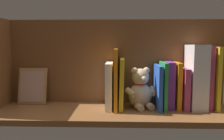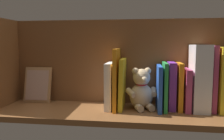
{
  "view_description": "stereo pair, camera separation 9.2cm",
  "coord_description": "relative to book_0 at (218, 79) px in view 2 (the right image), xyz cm",
  "views": [
    {
      "loc": [
        -3.26,
        91.58,
        26.25
      ],
      "look_at": [
        0.0,
        0.0,
        16.28
      ],
      "focal_mm": 36.93,
      "sensor_mm": 36.0,
      "label": 1
    },
    {
      "loc": [
        -12.43,
        90.79,
        26.25
      ],
      "look_at": [
        0.0,
        0.0,
        16.28
      ],
      "focal_mm": 36.93,
      "sensor_mm": 36.0,
      "label": 2
    }
  ],
  "objects": [
    {
      "name": "ground_plane",
      "position": [
        41.78,
        4.37,
        -13.87
      ],
      "size": [
        99.21,
        29.55,
        2.2
      ],
      "primitive_type": "cube",
      "color": "brown"
    },
    {
      "name": "shelf_back_panel",
      "position": [
        41.78,
        -8.16,
        5.97
      ],
      "size": [
        99.21,
        1.5,
        37.49
      ],
      "primitive_type": "cube",
      "color": "brown",
      "rests_on": "ground_plane"
    },
    {
      "name": "shelf_side_divider",
      "position": [
        89.39,
        4.37,
        5.97
      ],
      "size": [
        2.4,
        23.55,
        37.49
      ],
      "primitive_type": "cube",
      "color": "brown",
      "rests_on": "ground_plane"
    },
    {
      "name": "book_0",
      "position": [
        0.0,
        0.0,
        0.0
      ],
      "size": [
        1.44,
        14.01,
        25.54
      ],
      "primitive_type": "cube",
      "color": "yellow",
      "rests_on": "ground_plane"
    },
    {
      "name": "book_1",
      "position": [
        2.31,
        -0.71,
        0.27
      ],
      "size": [
        1.75,
        12.59,
        26.08
      ],
      "primitive_type": "cube",
      "color": "#B23F72",
      "rests_on": "ground_plane"
    },
    {
      "name": "dictionary_thick_white",
      "position": [
        7.1,
        0.15,
        0.42
      ],
      "size": [
        6.39,
        14.12,
        26.39
      ],
      "primitive_type": "cube",
      "color": "white",
      "rests_on": "ground_plane"
    },
    {
      "name": "book_2",
      "position": [
        12.1,
        0.0,
        -4.37
      ],
      "size": [
        2.15,
        14.02,
        16.8
      ],
      "primitive_type": "cube",
      "color": "#B23F72",
      "rests_on": "ground_plane"
    },
    {
      "name": "book_3",
      "position": [
        14.79,
        -0.6,
        -3.24
      ],
      "size": [
        1.8,
        12.82,
        19.06
      ],
      "primitive_type": "cube",
      "color": "orange",
      "rests_on": "ground_plane"
    },
    {
      "name": "book_4",
      "position": [
        17.83,
        -1.06,
        -3.14
      ],
      "size": [
        2.84,
        11.89,
        19.25
      ],
      "primitive_type": "cube",
      "color": "purple",
      "rests_on": "ground_plane"
    },
    {
      "name": "book_5",
      "position": [
        20.67,
        0.49,
        -3.16
      ],
      "size": [
        1.4,
        15.0,
        19.21
      ],
      "primitive_type": "cube",
      "color": "green",
      "rests_on": "ground_plane"
    },
    {
      "name": "book_6",
      "position": [
        22.87,
        1.06,
        -3.74
      ],
      "size": [
        1.56,
        16.14,
        18.05
      ],
      "primitive_type": "cube",
      "color": "blue",
      "rests_on": "ground_plane"
    },
    {
      "name": "teddy_bear",
      "position": [
        29.93,
        0.7,
        -5.28
      ],
      "size": [
        13.01,
        12.98,
        17.02
      ],
      "rotation": [
        0.0,
        0.0,
        0.34
      ],
      "color": "#D1B284",
      "rests_on": "ground_plane"
    },
    {
      "name": "book_7",
      "position": [
        37.93,
        0.76,
        -2.47
      ],
      "size": [
        2.23,
        15.54,
        20.63
      ],
      "primitive_type": "cube",
      "rotation": [
        0.0,
        -0.02,
        0.0
      ],
      "color": "yellow",
      "rests_on": "ground_plane"
    },
    {
      "name": "book_8",
      "position": [
        40.23,
        1.54,
        -0.43
      ],
      "size": [
        1.43,
        17.08,
        24.68
      ],
      "primitive_type": "cube",
      "color": "orange",
      "rests_on": "ground_plane"
    },
    {
      "name": "book_9",
      "position": [
        43.05,
        0.72,
        -3.31
      ],
      "size": [
        2.78,
        15.46,
        18.91
      ],
      "primitive_type": "cube",
      "color": "silver",
      "rests_on": "ground_plane"
    },
    {
      "name": "picture_frame_leaning",
      "position": [
        77.71,
        -4.27,
        -4.84
      ],
      "size": [
        12.48,
        4.81,
        16.13
      ],
      "color": "#A87A4C",
      "rests_on": "ground_plane"
    }
  ]
}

